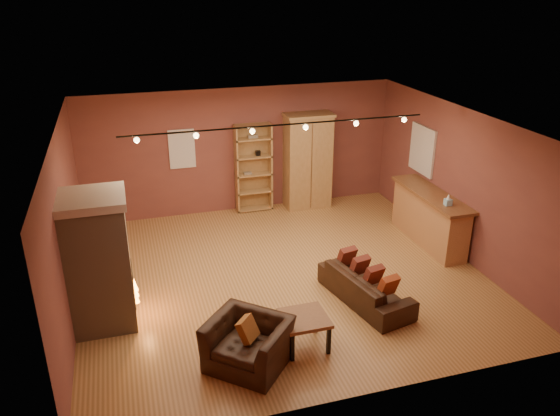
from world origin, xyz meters
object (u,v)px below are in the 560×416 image
object	(u,v)px
loveseat	(366,281)
bar_counter	(429,217)
coffee_table	(304,321)
fireplace	(99,261)
armchair	(248,336)
armoire	(308,161)
bookcase	(253,167)

from	to	relation	value
loveseat	bar_counter	bearing A→B (deg)	-64.55
coffee_table	bar_counter	bearing A→B (deg)	35.63
fireplace	armchair	distance (m)	2.55
fireplace	armoire	size ratio (longest dim) A/B	0.96
fireplace	armoire	bearing A→B (deg)	38.21
armoire	bookcase	bearing A→B (deg)	172.14
bookcase	coffee_table	world-z (taller)	bookcase
fireplace	loveseat	size ratio (longest dim) A/B	1.12
fireplace	bar_counter	distance (m)	6.35
fireplace	bar_counter	xyz separation A→B (m)	(6.24, 1.05, -0.52)
bar_counter	coffee_table	distance (m)	4.30
loveseat	fireplace	bearing A→B (deg)	69.29
armoire	bar_counter	bearing A→B (deg)	-55.91
coffee_table	fireplace	bearing A→B (deg)	152.11
fireplace	bookcase	bearing A→B (deg)	48.68
armoire	bar_counter	distance (m)	3.09
fireplace	coffee_table	bearing A→B (deg)	-27.89
armoire	armchair	distance (m)	5.88
loveseat	armchair	bearing A→B (deg)	102.33
loveseat	coffee_table	bearing A→B (deg)	109.75
loveseat	armchair	size ratio (longest dim) A/B	1.51
bookcase	loveseat	world-z (taller)	bookcase
coffee_table	loveseat	bearing A→B (deg)	32.05
armoire	armchair	size ratio (longest dim) A/B	1.77
loveseat	coffee_table	size ratio (longest dim) A/B	2.88
fireplace	loveseat	bearing A→B (deg)	-8.42
bar_counter	loveseat	xyz separation A→B (m)	(-2.14, -1.66, -0.17)
armoire	armchair	world-z (taller)	armoire
bookcase	coffee_table	distance (m)	5.26
loveseat	armchair	world-z (taller)	armchair
bar_counter	armchair	size ratio (longest dim) A/B	1.79
fireplace	loveseat	world-z (taller)	fireplace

